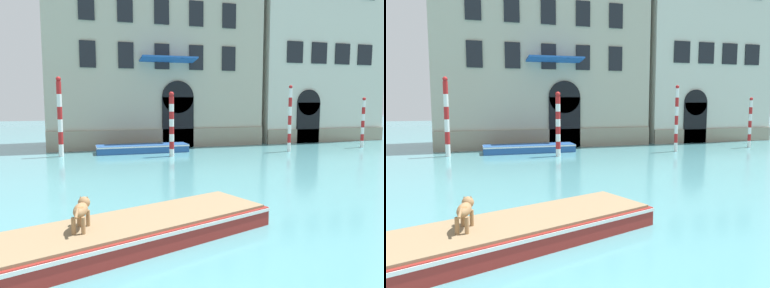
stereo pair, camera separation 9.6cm
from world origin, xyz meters
The scene contains 9 objects.
palazzo_left centered at (4.14, 25.09, 7.47)m, with size 14.65×7.40×14.97m.
palazzo_right centered at (17.07, 25.10, 7.94)m, with size 10.23×6.13×15.92m.
boat_foreground centered at (-0.08, 5.83, 0.28)m, with size 7.08×4.16×0.53m.
dog_on_deck centered at (-1.18, 5.55, 0.94)m, with size 0.40×0.94×0.63m.
boat_moored_near_palazzo centered at (2.51, 20.39, 0.26)m, with size 5.58×1.52×0.48m.
mooring_pole_0 centered at (11.36, 18.17, 2.08)m, with size 0.22×0.22×4.12m.
mooring_pole_1 centered at (-2.21, 19.98, 2.28)m, with size 0.28×0.28×4.51m.
mooring_pole_2 centered at (17.23, 18.56, 1.71)m, with size 0.22×0.22×3.39m.
mooring_pole_3 centered at (3.85, 18.32, 1.86)m, with size 0.28×0.28×3.68m.
Camera 2 is at (-1.05, -2.37, 3.20)m, focal length 35.00 mm.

